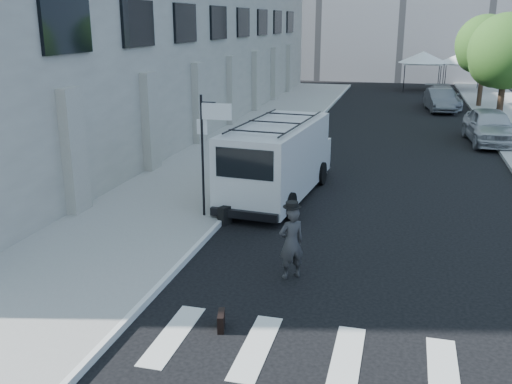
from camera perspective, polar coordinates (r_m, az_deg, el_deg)
The scene contains 15 objects.
ground at distance 13.25m, azimuth 0.81°, elevation -8.23°, with size 120.00×120.00×0.00m, color black.
sidewalk_left at distance 29.09m, azimuth 0.26°, elevation 5.82°, with size 4.50×48.00×0.15m, color gray.
building_left at distance 32.96m, azimuth -11.68°, elevation 17.14°, with size 10.00×44.00×12.00m, color gray.
sign_pole at distance 16.03m, azimuth -4.64°, elevation 6.12°, with size 1.03×0.07×3.50m.
tree_near at distance 32.19m, azimuth 23.53°, elevation 12.53°, with size 3.80×3.83×6.03m.
tree_far at distance 41.11m, azimuth 21.76°, elevation 13.35°, with size 3.80×3.83×6.03m.
tent_left at distance 49.76m, azimuth 16.38°, elevation 12.78°, with size 4.00×4.00×3.20m.
tent_right at distance 50.43m, azimuth 20.09°, elevation 12.50°, with size 4.00×4.00×3.20m.
businessman at distance 12.81m, azimuth 3.55°, elevation -5.09°, with size 0.61×0.40×1.68m, color #302F32.
briefcase at distance 11.04m, azimuth -3.50°, elevation -12.73°, with size 0.12×0.44×0.34m, color black.
suitcase at distance 16.31m, azimuth -3.13°, elevation -2.32°, with size 0.35×0.43×1.02m.
cargo_van at distance 18.73m, azimuth 2.22°, elevation 3.34°, with size 2.73×6.64×2.43m.
parked_car_a at distance 29.22m, azimuth 22.35°, elevation 6.12°, with size 1.96×4.86×1.66m, color #AFB1B7.
parked_car_b at distance 38.83m, azimuth 17.93°, elevation 8.72°, with size 1.49×4.28×1.41m, color #585B60.
parked_car_c at distance 40.48m, azimuth 18.14°, elevation 9.01°, with size 1.98×4.87×1.41m, color #929599.
Camera 1 is at (2.86, -11.66, 5.60)m, focal length 40.00 mm.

